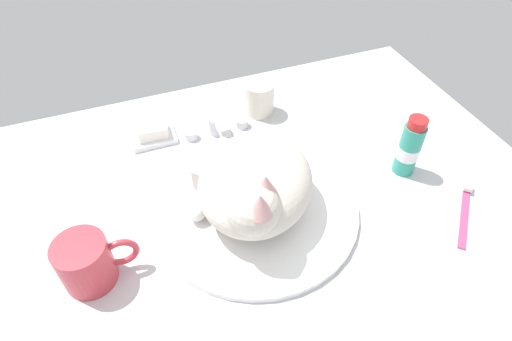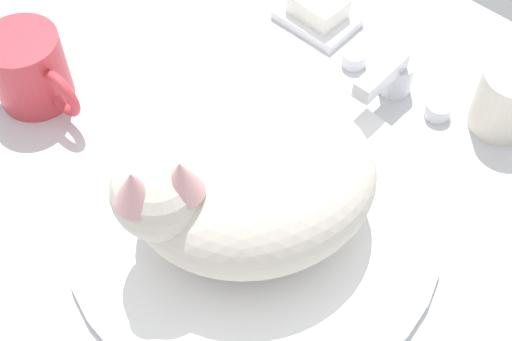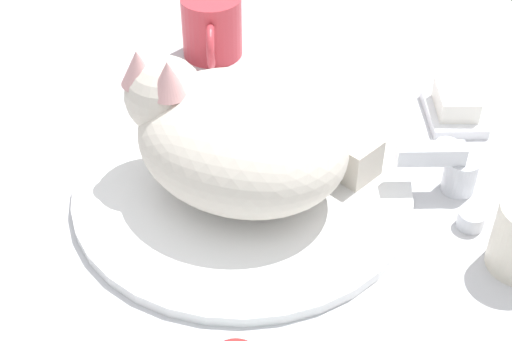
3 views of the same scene
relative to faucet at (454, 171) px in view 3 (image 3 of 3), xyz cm
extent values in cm
cube|color=silver|center=(0.00, -22.19, -4.01)|extent=(110.00, 82.50, 3.00)
cylinder|color=white|center=(0.00, -22.19, -1.92)|extent=(36.01, 36.01, 1.18)
cylinder|color=silver|center=(0.00, 0.94, -0.50)|extent=(3.60, 3.60, 4.01)
cube|color=silver|center=(0.00, -2.63, 2.50)|extent=(2.00, 7.14, 2.00)
cylinder|color=silver|center=(-5.64, 0.94, -1.61)|extent=(2.80, 2.80, 1.80)
cylinder|color=silver|center=(5.64, 0.94, -1.61)|extent=(2.80, 2.80, 1.80)
ellipsoid|color=beige|center=(0.00, -22.19, 4.64)|extent=(27.97, 28.98, 11.93)
sphere|color=beige|center=(-3.37, -29.98, 7.92)|extent=(11.41, 11.41, 8.25)
ellipsoid|color=white|center=(-2.47, -28.59, 6.13)|extent=(6.73, 6.97, 4.54)
cone|color=#DB9E9E|center=(-1.15, -29.21, 11.43)|extent=(5.14, 5.14, 3.71)
cone|color=#DB9E9E|center=(-3.17, -32.32, 11.43)|extent=(5.14, 5.14, 3.71)
cube|color=beige|center=(-3.78, -12.42, 0.89)|extent=(10.90, 10.62, 4.44)
ellipsoid|color=white|center=(-9.64, -20.58, 0.67)|extent=(6.07, 6.66, 4.00)
cylinder|color=#C63842|center=(-28.49, -25.95, 1.66)|extent=(7.99, 7.99, 8.34)
torus|color=#C63842|center=(-23.30, -25.95, 1.66)|extent=(5.67, 1.00, 5.67)
cube|color=white|center=(-13.04, 3.43, -1.91)|extent=(9.00, 6.40, 1.20)
cube|color=white|center=(-13.04, 3.43, -0.03)|extent=(6.23, 4.76, 2.56)
camera|label=1|loc=(-17.45, -68.17, 56.41)|focal=30.21mm
camera|label=2|loc=(24.38, -48.87, 57.19)|focal=50.46mm
camera|label=3|loc=(59.63, -22.37, 51.21)|focal=52.46mm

